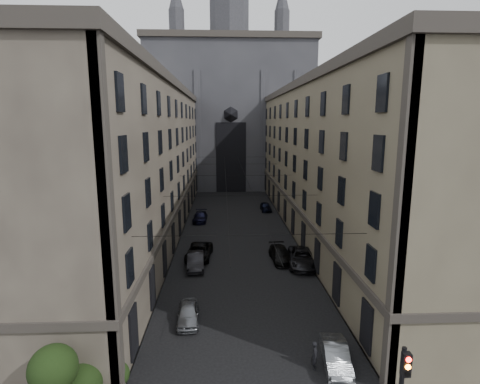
{
  "coord_description": "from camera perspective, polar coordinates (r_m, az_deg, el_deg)",
  "views": [
    {
      "loc": [
        -1.62,
        -11.25,
        14.1
      ],
      "look_at": [
        -0.53,
        12.62,
        9.61
      ],
      "focal_mm": 28.0,
      "sensor_mm": 36.0,
      "label": 1
    }
  ],
  "objects": [
    {
      "name": "sidewalk_left",
      "position": [
        50.08,
        -12.79,
        -5.89
      ],
      "size": [
        7.0,
        80.0,
        0.15
      ],
      "primitive_type": "cube",
      "color": "#383533",
      "rests_on": "ground"
    },
    {
      "name": "sidewalk_right",
      "position": [
        50.76,
        11.36,
        -5.61
      ],
      "size": [
        7.0,
        80.0,
        0.15
      ],
      "primitive_type": "cube",
      "color": "#383533",
      "rests_on": "ground"
    },
    {
      "name": "building_left",
      "position": [
        48.94,
        -16.64,
        4.63
      ],
      "size": [
        13.6,
        60.6,
        18.85
      ],
      "color": "#473F36",
      "rests_on": "ground"
    },
    {
      "name": "building_right",
      "position": [
        49.82,
        15.05,
        4.81
      ],
      "size": [
        13.6,
        60.6,
        18.85
      ],
      "color": "brown",
      "rests_on": "ground"
    },
    {
      "name": "gothic_tower",
      "position": [
        86.3,
        -1.58,
        13.1
      ],
      "size": [
        35.0,
        23.0,
        58.0
      ],
      "color": "#2D2D33",
      "rests_on": "ground"
    },
    {
      "name": "shrub_cluster",
      "position": [
        21.59,
        -23.63,
        -25.07
      ],
      "size": [
        3.9,
        4.4,
        3.9
      ],
      "color": "black",
      "rests_on": "sidewalk_left"
    },
    {
      "name": "tram_wires",
      "position": [
        47.41,
        -0.63,
        2.34
      ],
      "size": [
        14.0,
        60.0,
        0.43
      ],
      "color": "black",
      "rests_on": "ground"
    },
    {
      "name": "car_left_near",
      "position": [
        28.28,
        -7.92,
        -17.86
      ],
      "size": [
        1.74,
        3.91,
        1.31
      ],
      "primitive_type": "imported",
      "rotation": [
        0.0,
        0.0,
        0.05
      ],
      "color": "slate",
      "rests_on": "ground"
    },
    {
      "name": "car_left_midnear",
      "position": [
        37.42,
        -6.79,
        -10.35
      ],
      "size": [
        1.86,
        4.6,
        1.49
      ],
      "primitive_type": "imported",
      "rotation": [
        0.0,
        0.0,
        0.07
      ],
      "color": "black",
      "rests_on": "ground"
    },
    {
      "name": "car_left_midfar",
      "position": [
        39.81,
        -6.26,
        -9.04
      ],
      "size": [
        2.89,
        5.47,
        1.47
      ],
      "primitive_type": "imported",
      "rotation": [
        0.0,
        0.0,
        -0.09
      ],
      "color": "black",
      "rests_on": "ground"
    },
    {
      "name": "car_left_far",
      "position": [
        54.12,
        -6.09,
        -3.78
      ],
      "size": [
        2.01,
        4.67,
        1.34
      ],
      "primitive_type": "imported",
      "rotation": [
        0.0,
        0.0,
        -0.03
      ],
      "color": "black",
      "rests_on": "ground"
    },
    {
      "name": "car_right_near",
      "position": [
        24.48,
        14.36,
        -23.0
      ],
      "size": [
        1.88,
        4.19,
        1.33
      ],
      "primitive_type": "imported",
      "rotation": [
        0.0,
        0.0,
        -0.12
      ],
      "color": "slate",
      "rests_on": "ground"
    },
    {
      "name": "car_right_midnear",
      "position": [
        38.24,
        9.49,
        -9.83
      ],
      "size": [
        3.44,
        6.17,
        1.63
      ],
      "primitive_type": "imported",
      "rotation": [
        0.0,
        0.0,
        -0.13
      ],
      "color": "black",
      "rests_on": "ground"
    },
    {
      "name": "car_right_midfar",
      "position": [
        39.13,
        6.24,
        -9.45
      ],
      "size": [
        2.28,
        4.92,
        1.39
      ],
      "primitive_type": "imported",
      "rotation": [
        0.0,
        0.0,
        0.07
      ],
      "color": "black",
      "rests_on": "ground"
    },
    {
      "name": "car_right_far",
      "position": [
        60.26,
        3.93,
        -2.26
      ],
      "size": [
        1.66,
        3.93,
        1.32
      ],
      "primitive_type": "imported",
      "rotation": [
        0.0,
        0.0,
        0.02
      ],
      "color": "black",
      "rests_on": "ground"
    },
    {
      "name": "pedestrian",
      "position": [
        23.95,
        11.34,
        -23.19
      ],
      "size": [
        0.56,
        0.7,
        1.69
      ],
      "primitive_type": "imported",
      "rotation": [
        0.0,
        0.0,
        1.29
      ],
      "color": "black",
      "rests_on": "ground"
    }
  ]
}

